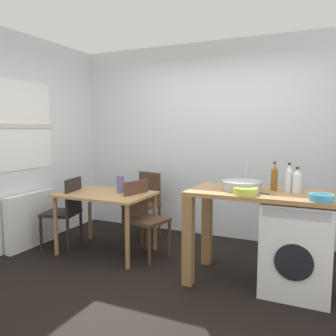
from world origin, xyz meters
The scene contains 19 objects.
ground_plane centered at (0.00, 0.00, 0.00)m, with size 5.46×5.46×0.00m, color black.
wall_back centered at (0.00, 1.75, 1.35)m, with size 4.60×0.10×2.70m, color silver.
wall_window_side centered at (-2.15, 0.00, 1.35)m, with size 0.12×3.80×2.70m.
radiator centered at (-2.02, 0.30, 0.35)m, with size 0.10×0.80×0.70m, color white.
dining_table centered at (-1.02, 0.51, 0.64)m, with size 1.10×0.76×0.74m.
chair_person_seat centered at (-1.57, 0.43, 0.51)m, with size 0.48×0.48×0.90m.
chair_opposite centered at (-0.55, 0.58, 0.51)m, with size 0.48×0.48×0.90m.
chair_spare_by_wall centered at (-0.90, 1.28, 0.51)m, with size 0.49×0.49×0.90m.
kitchen_counter centered at (0.70, 0.39, 0.76)m, with size 1.50×0.68×0.92m.
washing_machine centered at (1.17, 0.39, 0.43)m, with size 0.60×0.61×0.86m.
sink_basin centered at (0.65, 0.39, 0.97)m, with size 0.38×0.38×0.09m, color #9EA0A5.
tap centered at (0.65, 0.57, 1.06)m, with size 0.02×0.02×0.28m, color #B2B2B7.
bottle_tall_green centered at (0.94, 0.51, 1.05)m, with size 0.06×0.06×0.28m.
bottle_squat_brown centered at (1.08, 0.47, 1.05)m, with size 0.06×0.06×0.28m.
bottle_clear_small centered at (1.15, 0.45, 1.03)m, with size 0.08×0.08×0.24m.
mixing_bowl centered at (0.73, 0.19, 0.95)m, with size 0.22×0.22×0.06m.
colander centered at (1.36, 0.17, 0.95)m, with size 0.20×0.20×0.06m.
vase centered at (-0.87, 0.61, 0.84)m, with size 0.09×0.09×0.21m, color slate.
scissors centered at (0.86, 0.29, 0.92)m, with size 0.15×0.06×0.01m.
Camera 1 is at (1.36, -2.89, 1.51)m, focal length 36.55 mm.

